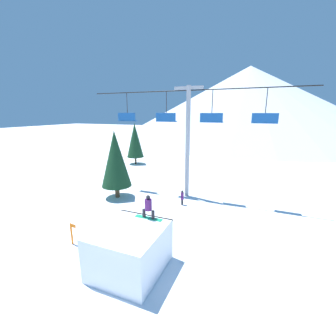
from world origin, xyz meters
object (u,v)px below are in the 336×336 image
snow_ramp (130,249)px  snowboarder (148,207)px  pine_tree_near (115,159)px  trail_marker (72,233)px  distant_skier (182,197)px

snow_ramp → snowboarder: (0.34, 1.27, 1.67)m
pine_tree_near → trail_marker: pine_tree_near is taller
trail_marker → distant_skier: bearing=63.0°
snowboarder → trail_marker: snowboarder is taller
snowboarder → distant_skier: bearing=94.9°
snowboarder → snow_ramp: bearing=-104.8°
snowboarder → pine_tree_near: 9.11m
snow_ramp → pine_tree_near: pine_tree_near is taller
snow_ramp → pine_tree_near: 10.09m
pine_tree_near → trail_marker: bearing=-74.9°
trail_marker → pine_tree_near: bearing=105.1°
snowboarder → distant_skier: 7.30m
snowboarder → pine_tree_near: size_ratio=0.25×
snow_ramp → trail_marker: size_ratio=2.52×
pine_tree_near → distant_skier: 6.50m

